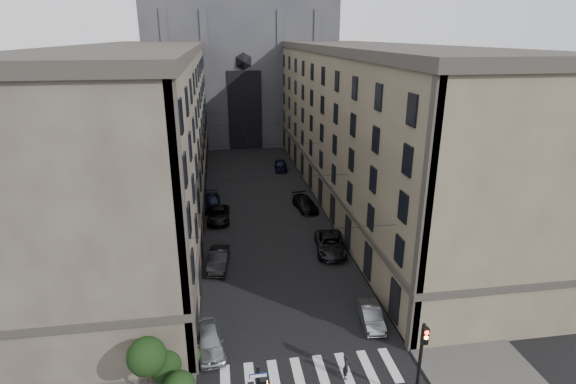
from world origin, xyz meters
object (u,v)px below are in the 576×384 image
traffic_light_right (421,354)px  car_left_near (209,341)px  car_left_far (211,202)px  car_left_midfar (219,215)px  car_right_far (281,165)px  pedestrian (346,367)px  car_right_near (371,316)px  car_left_midnear (219,259)px  car_right_midfar (305,203)px  car_right_midnear (330,244)px  gothic_tower (240,46)px

traffic_light_right → car_left_near: bearing=151.9°
car_left_near → car_left_far: 26.32m
car_left_midfar → car_left_far: bearing=103.8°
car_left_near → car_left_far: size_ratio=0.86×
car_right_far → pedestrian: 45.00m
pedestrian → car_right_near: bearing=-16.7°
car_left_midnear → car_right_midfar: 16.62m
car_left_near → car_right_midnear: bearing=40.7°
car_right_midnear → traffic_light_right: bearing=-81.7°
gothic_tower → car_right_near: bearing=-85.3°
car_left_midnear → car_left_near: bearing=-86.9°
car_right_near → car_left_near: bearing=-168.7°
car_left_near → car_left_midfar: 22.26m
car_left_midnear → car_right_near: bearing=-36.3°
traffic_light_right → car_left_near: 13.61m
traffic_light_right → pedestrian: bearing=145.3°
traffic_light_right → gothic_tower: bearing=94.4°
car_left_near → car_left_midfar: car_left_near is taller
car_left_midnear → car_left_far: 14.99m
car_right_midnear → car_right_far: bearing=99.1°
car_right_near → gothic_tower: bearing=100.1°
gothic_tower → car_left_midnear: size_ratio=12.05×
car_left_near → car_left_midfar: bearing=80.2°
traffic_light_right → car_left_far: 34.79m
car_left_near → traffic_light_right: bearing=-35.7°
gothic_tower → car_left_midnear: bearing=-95.6°
car_right_far → car_left_near: bearing=-98.9°
car_right_midnear → pedestrian: bearing=-93.4°
car_left_far → car_right_midfar: car_left_far is taller
pedestrian → gothic_tower: bearing=18.2°
car_left_midnear → car_right_far: car_left_midnear is taller
car_right_midfar → car_right_far: (-0.60, 16.80, 0.03)m
car_left_near → car_right_near: bearing=-1.8°
car_right_midnear → car_left_near: bearing=-124.4°
car_left_near → car_left_far: (0.00, 26.32, -0.01)m
car_left_near → car_right_near: 11.66m
traffic_light_right → car_left_midfar: (-10.96, 28.55, -2.56)m
car_left_midnear → car_right_near: car_left_midnear is taller
car_left_midfar → car_right_midfar: (10.33, 2.03, 0.02)m
car_left_midnear → car_right_near: (10.87, -10.16, -0.14)m
car_left_far → car_left_midnear: bearing=-86.7°
car_left_far → car_right_midnear: bearing=-49.2°
traffic_light_right → pedestrian: size_ratio=3.13×
car_left_near → car_right_far: size_ratio=0.99×
gothic_tower → car_right_far: (4.37, -25.66, -17.02)m
car_right_midnear → car_right_midfar: car_right_midnear is taller
traffic_light_right → car_right_midnear: 19.31m
pedestrian → car_left_far: bearing=31.9°
car_right_far → gothic_tower: bearing=105.2°
car_left_midfar → pedestrian: size_ratio=3.14×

